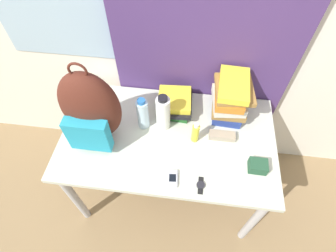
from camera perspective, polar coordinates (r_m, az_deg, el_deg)
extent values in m
plane|color=#8C704C|center=(2.04, -1.41, -22.12)|extent=(12.00, 12.00, 0.00)
cube|color=silver|center=(1.50, 2.41, 24.41)|extent=(6.00, 0.05, 2.50)
cube|color=#4C336B|center=(1.45, 8.85, 22.73)|extent=(1.06, 0.04, 2.50)
cube|color=beige|center=(1.55, 0.00, -2.52)|extent=(1.25, 0.73, 0.03)
cylinder|color=#B2B2B7|center=(1.86, -19.63, -14.52)|extent=(0.05, 0.05, 0.68)
cylinder|color=#B2B2B7|center=(1.79, 18.10, -19.03)|extent=(0.05, 0.05, 0.68)
cylinder|color=#B2B2B7|center=(2.12, -14.33, 0.73)|extent=(0.05, 0.05, 0.68)
cylinder|color=#B2B2B7|center=(2.06, 17.06, -2.51)|extent=(0.05, 0.05, 0.68)
ellipsoid|color=#512319|center=(1.42, -16.46, 3.97)|extent=(0.32, 0.18, 0.47)
cube|color=teal|center=(1.43, -16.90, -1.85)|extent=(0.23, 0.06, 0.21)
torus|color=#512319|center=(1.25, -19.11, 11.31)|extent=(0.09, 0.01, 0.09)
cube|color=#1E5623|center=(1.65, 1.86, 4.45)|extent=(0.18, 0.23, 0.05)
cube|color=black|center=(1.62, 2.02, 5.08)|extent=(0.19, 0.25, 0.03)
cube|color=yellow|center=(1.59, 1.44, 5.80)|extent=(0.21, 0.21, 0.04)
cube|color=navy|center=(1.66, 12.78, 3.33)|extent=(0.18, 0.23, 0.06)
cube|color=olive|center=(1.62, 13.11, 4.64)|extent=(0.20, 0.23, 0.04)
cube|color=silver|center=(1.58, 13.06, 5.48)|extent=(0.20, 0.24, 0.05)
cube|color=orange|center=(1.54, 13.19, 6.74)|extent=(0.16, 0.26, 0.04)
cube|color=olive|center=(1.52, 14.25, 7.71)|extent=(0.23, 0.26, 0.03)
cube|color=yellow|center=(1.50, 14.21, 8.71)|extent=(0.18, 0.27, 0.04)
cylinder|color=silver|center=(1.51, -5.50, 2.54)|extent=(0.07, 0.07, 0.20)
cylinder|color=#286BB7|center=(1.43, -5.85, 5.35)|extent=(0.04, 0.04, 0.02)
cylinder|color=white|center=(1.49, -1.07, 2.71)|extent=(0.08, 0.08, 0.23)
cylinder|color=black|center=(1.39, -1.14, 5.97)|extent=(0.05, 0.05, 0.02)
cylinder|color=yellow|center=(1.48, 5.96, -1.57)|extent=(0.04, 0.04, 0.13)
cylinder|color=white|center=(1.42, 6.22, 0.14)|extent=(0.03, 0.03, 0.02)
cube|color=#B7BCC6|center=(1.39, 1.00, -11.36)|extent=(0.06, 0.10, 0.02)
cube|color=black|center=(1.39, 1.00, -11.22)|extent=(0.04, 0.05, 0.00)
cube|color=gray|center=(1.55, 11.68, -2.07)|extent=(0.15, 0.06, 0.04)
cube|color=#234C33|center=(1.48, 18.99, -8.24)|extent=(0.10, 0.08, 0.06)
cube|color=black|center=(1.40, 7.11, -12.71)|extent=(0.03, 0.10, 0.00)
cylinder|color=#232328|center=(1.39, 7.13, -12.64)|extent=(0.04, 0.04, 0.01)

